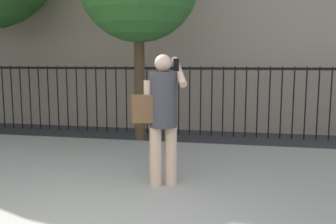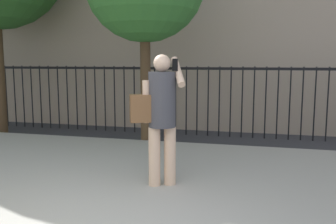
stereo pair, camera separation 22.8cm
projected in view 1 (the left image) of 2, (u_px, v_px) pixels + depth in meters
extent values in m
cube|color=#9E9B93|center=(142.00, 181.00, 5.16)|extent=(28.00, 4.40, 0.15)
cube|color=black|center=(184.00, 68.00, 8.55)|extent=(12.00, 0.04, 0.06)
cylinder|color=black|center=(3.00, 97.00, 9.59)|extent=(0.03, 0.03, 1.60)
cylinder|color=black|center=(12.00, 97.00, 9.54)|extent=(0.03, 0.03, 1.60)
cylinder|color=black|center=(21.00, 97.00, 9.49)|extent=(0.03, 0.03, 1.60)
cylinder|color=black|center=(30.00, 98.00, 9.44)|extent=(0.03, 0.03, 1.60)
cylinder|color=black|center=(39.00, 98.00, 9.39)|extent=(0.03, 0.03, 1.60)
cylinder|color=black|center=(49.00, 98.00, 9.34)|extent=(0.03, 0.03, 1.60)
cylinder|color=black|center=(58.00, 98.00, 9.29)|extent=(0.03, 0.03, 1.60)
cylinder|color=black|center=(67.00, 98.00, 9.24)|extent=(0.03, 0.03, 1.60)
cylinder|color=black|center=(77.00, 99.00, 9.18)|extent=(0.03, 0.03, 1.60)
cylinder|color=black|center=(87.00, 99.00, 9.13)|extent=(0.03, 0.03, 1.60)
cylinder|color=black|center=(96.00, 99.00, 9.08)|extent=(0.03, 0.03, 1.60)
cylinder|color=black|center=(106.00, 99.00, 9.03)|extent=(0.03, 0.03, 1.60)
cylinder|color=black|center=(116.00, 99.00, 8.98)|extent=(0.03, 0.03, 1.60)
cylinder|color=black|center=(126.00, 100.00, 8.93)|extent=(0.03, 0.03, 1.60)
cylinder|color=black|center=(137.00, 100.00, 8.88)|extent=(0.03, 0.03, 1.60)
cylinder|color=black|center=(147.00, 100.00, 8.83)|extent=(0.03, 0.03, 1.60)
cylinder|color=black|center=(157.00, 100.00, 8.78)|extent=(0.03, 0.03, 1.60)
cylinder|color=black|center=(168.00, 101.00, 8.73)|extent=(0.03, 0.03, 1.60)
cylinder|color=black|center=(179.00, 101.00, 8.68)|extent=(0.03, 0.03, 1.60)
cylinder|color=black|center=(190.00, 101.00, 8.63)|extent=(0.03, 0.03, 1.60)
cylinder|color=black|center=(201.00, 101.00, 8.58)|extent=(0.03, 0.03, 1.60)
cylinder|color=black|center=(212.00, 101.00, 8.53)|extent=(0.03, 0.03, 1.60)
cylinder|color=black|center=(223.00, 102.00, 8.48)|extent=(0.03, 0.03, 1.60)
cylinder|color=black|center=(234.00, 102.00, 8.42)|extent=(0.03, 0.03, 1.60)
cylinder|color=black|center=(246.00, 102.00, 8.37)|extent=(0.03, 0.03, 1.60)
cylinder|color=black|center=(257.00, 102.00, 8.32)|extent=(0.03, 0.03, 1.60)
cylinder|color=black|center=(269.00, 103.00, 8.27)|extent=(0.03, 0.03, 1.60)
cylinder|color=black|center=(281.00, 103.00, 8.22)|extent=(0.03, 0.03, 1.60)
cylinder|color=black|center=(293.00, 103.00, 8.17)|extent=(0.03, 0.03, 1.60)
cylinder|color=black|center=(305.00, 103.00, 8.12)|extent=(0.03, 0.03, 1.60)
cylinder|color=black|center=(318.00, 104.00, 8.07)|extent=(0.03, 0.03, 1.60)
cylinder|color=black|center=(330.00, 104.00, 8.02)|extent=(0.03, 0.03, 1.60)
cylinder|color=beige|center=(171.00, 156.00, 4.74)|extent=(0.15, 0.15, 0.75)
cylinder|color=beige|center=(156.00, 156.00, 4.70)|extent=(0.15, 0.15, 0.75)
cylinder|color=#3F3F47|center=(163.00, 100.00, 4.62)|extent=(0.45, 0.45, 0.69)
sphere|color=beige|center=(163.00, 63.00, 4.56)|extent=(0.21, 0.21, 0.21)
cylinder|color=beige|center=(179.00, 72.00, 4.62)|extent=(0.29, 0.47, 0.37)
cylinder|color=beige|center=(147.00, 102.00, 4.58)|extent=(0.09, 0.09, 0.52)
cube|color=black|center=(176.00, 65.00, 4.54)|extent=(0.07, 0.04, 0.15)
cube|color=brown|center=(143.00, 108.00, 4.57)|extent=(0.32, 0.27, 0.34)
cylinder|color=#4C3823|center=(140.00, 82.00, 7.35)|extent=(0.20, 0.20, 2.60)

